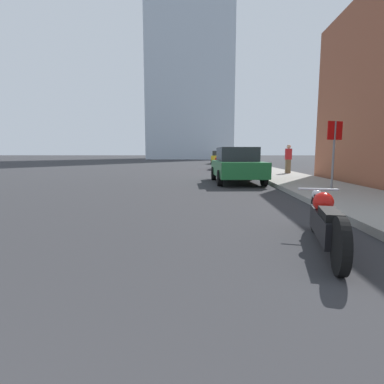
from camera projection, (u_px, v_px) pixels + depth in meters
name	position (u px, v px, depth m)	size (l,w,h in m)	color
sidewalk	(239.00, 163.00, 38.90)	(2.96, 240.00, 0.15)	gray
distant_tower	(192.00, 42.00, 70.26)	(19.02, 19.02, 54.64)	silver
motorcycle	(325.00, 221.00, 4.17)	(0.79, 2.50, 0.76)	black
parked_car_green	(237.00, 165.00, 13.43)	(2.24, 4.61, 1.58)	#1E6B33
parked_car_red	(226.00, 160.00, 25.45)	(2.10, 4.51, 1.55)	red
parked_car_yellow	(218.00, 157.00, 37.70)	(1.98, 4.32, 1.62)	gold
stop_sign	(334.00, 143.00, 9.83)	(0.57, 0.26, 2.22)	slate
pedestrian	(288.00, 159.00, 17.70)	(0.36, 0.24, 1.68)	brown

